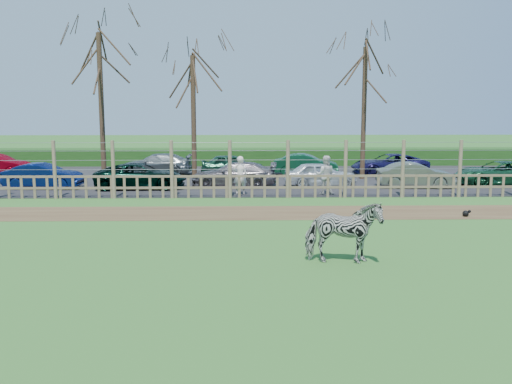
{
  "coord_description": "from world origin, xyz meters",
  "views": [
    {
      "loc": [
        0.57,
        -16.41,
        4.01
      ],
      "look_at": [
        1.0,
        2.5,
        1.1
      ],
      "focal_mm": 40.0,
      "sensor_mm": 36.0,
      "label": 1
    }
  ],
  "objects_px": {
    "tree_right": "(365,81)",
    "car_10": "(232,165)",
    "tree_mid": "(193,88)",
    "car_5": "(415,175)",
    "crow": "(466,213)",
    "car_4": "(320,174)",
    "car_11": "(306,165)",
    "car_12": "(389,164)",
    "visitor_a": "(240,175)",
    "car_1": "(43,176)",
    "car_9": "(156,164)",
    "car_6": "(499,173)",
    "tree_left": "(100,72)",
    "visitor_b": "(325,175)",
    "car_3": "(234,174)",
    "car_2": "(141,176)",
    "zebra": "(343,232)"
  },
  "relations": [
    {
      "from": "visitor_b",
      "to": "car_4",
      "type": "height_order",
      "value": "visitor_b"
    },
    {
      "from": "tree_left",
      "to": "visitor_b",
      "type": "height_order",
      "value": "tree_left"
    },
    {
      "from": "tree_right",
      "to": "car_12",
      "type": "bearing_deg",
      "value": 41.69
    },
    {
      "from": "tree_left",
      "to": "car_3",
      "type": "relative_size",
      "value": 1.9
    },
    {
      "from": "tree_mid",
      "to": "crow",
      "type": "height_order",
      "value": "tree_mid"
    },
    {
      "from": "car_3",
      "to": "car_5",
      "type": "bearing_deg",
      "value": 90.11
    },
    {
      "from": "car_6",
      "to": "car_12",
      "type": "relative_size",
      "value": 1.0
    },
    {
      "from": "tree_left",
      "to": "car_11",
      "type": "relative_size",
      "value": 2.16
    },
    {
      "from": "tree_mid",
      "to": "car_4",
      "type": "relative_size",
      "value": 1.94
    },
    {
      "from": "tree_mid",
      "to": "car_1",
      "type": "xyz_separation_m",
      "value": [
        -6.98,
        -2.71,
        -4.23
      ]
    },
    {
      "from": "car_1",
      "to": "car_3",
      "type": "xyz_separation_m",
      "value": [
        9.1,
        0.39,
        0.0
      ]
    },
    {
      "from": "visitor_a",
      "to": "tree_mid",
      "type": "bearing_deg",
      "value": -61.17
    },
    {
      "from": "car_9",
      "to": "tree_right",
      "type": "bearing_deg",
      "value": 82.08
    },
    {
      "from": "crow",
      "to": "car_11",
      "type": "distance_m",
      "value": 12.88
    },
    {
      "from": "tree_right",
      "to": "car_4",
      "type": "xyz_separation_m",
      "value": [
        -2.67,
        -2.92,
        -4.6
      ]
    },
    {
      "from": "car_5",
      "to": "car_10",
      "type": "height_order",
      "value": "same"
    },
    {
      "from": "car_12",
      "to": "crow",
      "type": "bearing_deg",
      "value": -6.49
    },
    {
      "from": "zebra",
      "to": "car_3",
      "type": "height_order",
      "value": "zebra"
    },
    {
      "from": "tree_mid",
      "to": "car_5",
      "type": "distance_m",
      "value": 12.01
    },
    {
      "from": "zebra",
      "to": "car_12",
      "type": "height_order",
      "value": "zebra"
    },
    {
      "from": "tree_mid",
      "to": "zebra",
      "type": "height_order",
      "value": "tree_mid"
    },
    {
      "from": "tree_mid",
      "to": "car_10",
      "type": "xyz_separation_m",
      "value": [
        1.94,
        2.19,
        -4.23
      ]
    },
    {
      "from": "zebra",
      "to": "visitor_a",
      "type": "relative_size",
      "value": 1.11
    },
    {
      "from": "car_1",
      "to": "car_5",
      "type": "distance_m",
      "value": 17.86
    },
    {
      "from": "tree_right",
      "to": "visitor_b",
      "type": "bearing_deg",
      "value": -117.64
    },
    {
      "from": "car_11",
      "to": "tree_right",
      "type": "bearing_deg",
      "value": -113.04
    },
    {
      "from": "crow",
      "to": "car_9",
      "type": "relative_size",
      "value": 0.07
    },
    {
      "from": "car_4",
      "to": "car_11",
      "type": "xyz_separation_m",
      "value": [
        -0.19,
        4.59,
        0.0
      ]
    },
    {
      "from": "crow",
      "to": "car_4",
      "type": "distance_m",
      "value": 8.63
    },
    {
      "from": "car_11",
      "to": "car_2",
      "type": "bearing_deg",
      "value": 127.88
    },
    {
      "from": "car_4",
      "to": "crow",
      "type": "bearing_deg",
      "value": -152.42
    },
    {
      "from": "visitor_b",
      "to": "car_11",
      "type": "height_order",
      "value": "visitor_b"
    },
    {
      "from": "car_3",
      "to": "car_9",
      "type": "bearing_deg",
      "value": -133.99
    },
    {
      "from": "visitor_a",
      "to": "car_10",
      "type": "height_order",
      "value": "visitor_a"
    },
    {
      "from": "visitor_a",
      "to": "car_5",
      "type": "relative_size",
      "value": 0.47
    },
    {
      "from": "tree_mid",
      "to": "car_11",
      "type": "distance_m",
      "value": 7.76
    },
    {
      "from": "car_10",
      "to": "car_12",
      "type": "height_order",
      "value": "same"
    },
    {
      "from": "car_2",
      "to": "car_5",
      "type": "distance_m",
      "value": 13.21
    },
    {
      "from": "car_6",
      "to": "car_4",
      "type": "bearing_deg",
      "value": -87.57
    },
    {
      "from": "tree_mid",
      "to": "car_5",
      "type": "bearing_deg",
      "value": -14.4
    },
    {
      "from": "car_10",
      "to": "car_3",
      "type": "bearing_deg",
      "value": 178.97
    },
    {
      "from": "crow",
      "to": "car_10",
      "type": "height_order",
      "value": "car_10"
    },
    {
      "from": "tree_mid",
      "to": "car_1",
      "type": "relative_size",
      "value": 1.87
    },
    {
      "from": "tree_right",
      "to": "car_10",
      "type": "relative_size",
      "value": 2.09
    },
    {
      "from": "zebra",
      "to": "car_5",
      "type": "distance_m",
      "value": 14.3
    },
    {
      "from": "car_4",
      "to": "car_9",
      "type": "xyz_separation_m",
      "value": [
        -8.71,
        4.97,
        0.0
      ]
    },
    {
      "from": "zebra",
      "to": "visitor_b",
      "type": "xyz_separation_m",
      "value": [
        1.13,
        11.08,
        0.09
      ]
    },
    {
      "from": "car_5",
      "to": "car_6",
      "type": "distance_m",
      "value": 4.44
    },
    {
      "from": "car_5",
      "to": "car_11",
      "type": "xyz_separation_m",
      "value": [
        -4.75,
        4.97,
        0.0
      ]
    },
    {
      "from": "car_12",
      "to": "visitor_a",
      "type": "bearing_deg",
      "value": -55.41
    }
  ]
}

